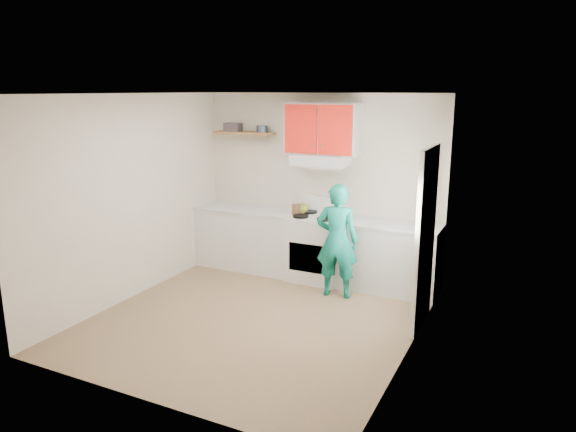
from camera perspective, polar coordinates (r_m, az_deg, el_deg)
The scene contains 21 objects.
floor at distance 6.40m, azimuth -3.43°, elevation -10.97°, with size 3.80×3.80×0.00m, color brown.
ceiling at distance 5.83m, azimuth -3.79°, elevation 12.99°, with size 3.60×3.80×0.04m, color white.
back_wall at distance 7.66m, azimuth 3.42°, elevation 3.32°, with size 3.60×0.04×2.60m, color beige.
front_wall at distance 4.49m, azimuth -15.66°, elevation -4.49°, with size 3.60×0.04×2.60m, color beige.
left_wall at distance 7.03m, azimuth -16.49°, elevation 1.87°, with size 0.04×3.80×2.60m, color beige.
right_wall at distance 5.35m, azimuth 13.43°, elevation -1.47°, with size 0.04×3.80×2.60m, color beige.
door at distance 6.09m, azimuth 14.53°, elevation -2.41°, with size 0.05×0.85×2.05m, color white.
door_glass at distance 6.00m, azimuth 14.52°, elevation 1.53°, with size 0.01×0.55×0.95m, color white.
counter_left at distance 8.04m, azimuth -4.35°, elevation -2.42°, with size 1.52×0.60×0.90m, color silver.
counter_right at distance 7.23m, azimuth 10.79°, elevation -4.46°, with size 1.32×0.60×0.90m, color silver.
stove at distance 7.52m, azimuth 3.08°, elevation -3.44°, with size 0.76×0.65×0.92m, color white.
range_hood at distance 7.36m, azimuth 3.53°, elevation 6.02°, with size 0.76×0.44×0.15m, color silver.
upper_cabinets at distance 7.37m, azimuth 3.74°, elevation 9.35°, with size 1.02×0.33×0.70m, color red.
shelf at distance 7.94m, azimuth -4.70°, elevation 8.91°, with size 0.90×0.30×0.04m, color brown.
books at distance 8.01m, azimuth -5.94°, elevation 9.49°, with size 0.24×0.17×0.12m, color #3B3437.
tin at distance 7.79m, azimuth -2.82°, elevation 9.34°, with size 0.16×0.16×0.10m, color #333D4C.
kettle at distance 7.55m, azimuth 1.53°, elevation 0.86°, with size 0.18×0.18×0.15m, color olive.
crock at distance 7.51m, azimuth 0.90°, elevation 0.64°, with size 0.13×0.13×0.16m, color #4D3521.
cutting_board at distance 7.11m, azimuth 8.69°, elevation -0.83°, with size 0.28×0.21×0.02m, color olive.
silicone_mat at distance 6.96m, azimuth 14.07°, elevation -1.45°, with size 0.30×0.25×0.01m, color red.
person at distance 6.85m, azimuth 5.30°, elevation -2.65°, with size 0.55×0.36×1.50m, color #0B6B5A.
Camera 1 is at (2.89, -5.06, 2.65)m, focal length 33.06 mm.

